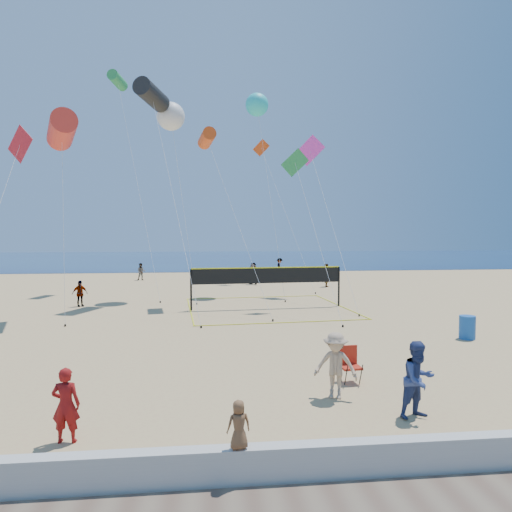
{
  "coord_description": "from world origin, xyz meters",
  "views": [
    {
      "loc": [
        -0.38,
        -10.34,
        4.15
      ],
      "look_at": [
        0.96,
        2.0,
        3.5
      ],
      "focal_mm": 32.0,
      "sensor_mm": 36.0,
      "label": 1
    }
  ],
  "objects": [
    {
      "name": "seawall",
      "position": [
        0.0,
        -3.0,
        0.3
      ],
      "size": [
        32.0,
        0.3,
        0.6
      ],
      "primitive_type": "cube",
      "color": "#B7B7B2",
      "rests_on": "ground"
    },
    {
      "name": "bystander_a",
      "position": [
        4.31,
        -0.78,
        0.87
      ],
      "size": [
        1.0,
        0.88,
        1.73
      ],
      "primitive_type": "imported",
      "rotation": [
        0.0,
        0.0,
        0.31
      ],
      "color": "navy",
      "rests_on": "ground"
    },
    {
      "name": "kite_7",
      "position": [
        3.08,
        20.85,
        12.78
      ],
      "size": [
        2.17,
        5.59,
        13.57
      ],
      "rotation": [
        0.0,
        0.0,
        -0.24
      ],
      "color": "#26CBCF",
      "rests_on": "ground"
    },
    {
      "name": "kite_8",
      "position": [
        -6.57,
        23.33,
        14.85
      ],
      "size": [
        4.11,
        7.67,
        15.4
      ],
      "rotation": [
        0.0,
        0.0,
        -0.23
      ],
      "color": "#2A9147",
      "rests_on": "ground"
    },
    {
      "name": "kite_3",
      "position": [
        -9.0,
        11.88,
        7.84
      ],
      "size": [
        1.5,
        7.26,
        9.13
      ],
      "rotation": [
        0.0,
        0.0,
        -0.4
      ],
      "color": "red",
      "rests_on": "ground"
    },
    {
      "name": "volleyball_net",
      "position": [
        2.9,
        14.17,
        1.53
      ],
      "size": [
        9.04,
        8.9,
        2.25
      ],
      "rotation": [
        0.0,
        0.0,
        0.08
      ],
      "color": "black",
      "rests_on": "ground"
    },
    {
      "name": "woman",
      "position": [
        -3.15,
        -1.18,
        0.75
      ],
      "size": [
        0.56,
        0.38,
        1.5
      ],
      "primitive_type": "imported",
      "rotation": [
        0.0,
        0.0,
        3.11
      ],
      "color": "maroon",
      "rests_on": "ground"
    },
    {
      "name": "kite_9",
      "position": [
        4.43,
        27.04,
        10.22
      ],
      "size": [
        3.45,
        8.43,
        11.89
      ],
      "rotation": [
        0.0,
        0.0,
        -0.13
      ],
      "color": "#D84715",
      "rests_on": "ground"
    },
    {
      "name": "camp_chair",
      "position": [
        3.54,
        1.75,
        0.56
      ],
      "size": [
        0.57,
        0.69,
        1.1
      ],
      "rotation": [
        0.0,
        0.0,
        0.08
      ],
      "color": "#AF2414",
      "rests_on": "ground"
    },
    {
      "name": "bystander_b",
      "position": [
        2.81,
        0.6,
        0.83
      ],
      "size": [
        1.22,
        0.98,
        1.65
      ],
      "primitive_type": "imported",
      "rotation": [
        0.0,
        0.0,
        -0.39
      ],
      "color": "tan",
      "rests_on": "ground"
    },
    {
      "name": "trash_barrel",
      "position": [
        9.69,
        6.22,
        0.45
      ],
      "size": [
        0.78,
        0.78,
        0.9
      ],
      "primitive_type": "cylinder",
      "rotation": [
        0.0,
        0.0,
        -0.36
      ],
      "color": "#1954A8",
      "rests_on": "ground"
    },
    {
      "name": "kite_1",
      "position": [
        -3.51,
        17.13,
        12.13
      ],
      "size": [
        3.9,
        9.26,
        12.86
      ],
      "rotation": [
        0.0,
        0.0,
        -0.36
      ],
      "color": "black",
      "rests_on": "ground"
    },
    {
      "name": "toddler",
      "position": [
        0.13,
        -3.05,
        1.0
      ],
      "size": [
        0.43,
        0.33,
        0.8
      ],
      "primitive_type": "imported",
      "rotation": [
        0.0,
        0.0,
        3.33
      ],
      "color": "brown",
      "rests_on": "seawall"
    },
    {
      "name": "kite_2",
      "position": [
        -0.32,
        16.01,
        9.47
      ],
      "size": [
        3.59,
        6.55,
        9.99
      ],
      "rotation": [
        0.0,
        0.0,
        0.19
      ],
      "color": "#D84715",
      "rests_on": "ground"
    },
    {
      "name": "kite_5",
      "position": [
        6.53,
        19.42,
        9.19
      ],
      "size": [
        1.94,
        8.91,
        10.62
      ],
      "rotation": [
        0.0,
        0.0,
        -0.17
      ],
      "color": "#F63DC9",
      "rests_on": "ground"
    },
    {
      "name": "far_person_1",
      "position": [
        3.31,
        25.68,
        0.87
      ],
      "size": [
        1.57,
        1.41,
        1.73
      ],
      "primitive_type": "imported",
      "rotation": [
        0.0,
        0.0,
        -0.68
      ],
      "color": "gray",
      "rests_on": "ground"
    },
    {
      "name": "far_person_0",
      "position": [
        -7.44,
        15.86,
        0.73
      ],
      "size": [
        0.91,
        0.77,
        1.46
      ],
      "primitive_type": "imported",
      "rotation": [
        0.0,
        0.0,
        0.59
      ],
      "color": "gray",
      "rests_on": "ground"
    },
    {
      "name": "far_person_2",
      "position": [
        8.7,
        23.38,
        0.88
      ],
      "size": [
        0.43,
        0.65,
        1.76
      ],
      "primitive_type": "imported",
      "rotation": [
        0.0,
        0.0,
        1.56
      ],
      "color": "gray",
      "rests_on": "ground"
    },
    {
      "name": "far_person_3",
      "position": [
        -6.03,
        29.82,
        0.73
      ],
      "size": [
        0.75,
        0.6,
        1.47
      ],
      "primitive_type": "imported",
      "rotation": [
        0.0,
        0.0,
        0.06
      ],
      "color": "gray",
      "rests_on": "ground"
    },
    {
      "name": "kite_6",
      "position": [
        -2.57,
        19.11,
        11.42
      ],
      "size": [
        2.68,
        4.38,
        12.3
      ],
      "rotation": [
        0.0,
        0.0,
        -0.19
      ],
      "color": "silver",
      "rests_on": "ground"
    },
    {
      "name": "kite_0",
      "position": [
        -7.15,
        12.31,
        8.97
      ],
      "size": [
        2.16,
        3.59,
        9.75
      ],
      "rotation": [
        0.0,
        0.0,
        0.38
      ],
      "color": "red",
      "rests_on": "ground"
    },
    {
      "name": "ocean",
      "position": [
        0.0,
        62.0,
        0.01
      ],
      "size": [
        140.0,
        50.0,
        0.03
      ],
      "primitive_type": "cube",
      "color": "navy",
      "rests_on": "ground"
    },
    {
      "name": "ground",
      "position": [
        0.0,
        0.0,
        0.0
      ],
      "size": [
        120.0,
        120.0,
        0.0
      ],
      "primitive_type": "plane",
      "color": "tan",
      "rests_on": "ground"
    },
    {
      "name": "kite_4",
      "position": [
        4.49,
        13.96,
        7.46
      ],
      "size": [
        1.93,
        5.58,
        8.71
      ],
      "rotation": [
        0.0,
        0.0,
        0.21
      ],
      "color": "#2A9147",
      "rests_on": "ground"
    },
    {
      "name": "far_person_4",
      "position": [
        6.57,
        32.65,
        0.84
      ],
      "size": [
        0.85,
        1.2,
        1.68
      ],
      "primitive_type": "imported",
      "rotation": [
        0.0,
        0.0,
        1.34
      ],
      "color": "gray",
      "rests_on": "ground"
    }
  ]
}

